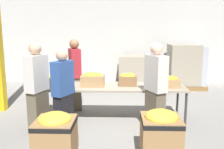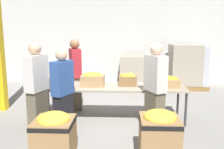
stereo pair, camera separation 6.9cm
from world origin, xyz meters
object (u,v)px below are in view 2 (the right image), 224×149
sorting_table (112,88)px  banana_box_0 (54,81)px  banana_box_1 (93,79)px  pallet_stack_0 (185,67)px  banana_box_3 (170,82)px  donation_bin_0 (54,133)px  volunteer_0 (76,75)px  volunteer_2 (37,89)px  volunteer_1 (155,89)px  volunteer_3 (63,93)px  pallet_stack_2 (189,67)px  banana_box_2 (128,79)px  pallet_stack_1 (136,72)px  donation_bin_1 (159,133)px

sorting_table → banana_box_0: banana_box_0 is taller
banana_box_0 → banana_box_1: size_ratio=0.82×
banana_box_0 → pallet_stack_0: size_ratio=0.28×
banana_box_3 → donation_bin_0: bearing=-142.1°
volunteer_0 → volunteer_2: volunteer_2 is taller
volunteer_1 → sorting_table: bearing=25.4°
volunteer_3 → pallet_stack_0: 4.94m
donation_bin_0 → banana_box_3: bearing=37.9°
banana_box_0 → volunteer_1: volunteer_1 is taller
volunteer_1 → pallet_stack_2: bearing=-48.9°
volunteer_1 → banana_box_2: bearing=8.4°
banana_box_2 → donation_bin_0: 2.12m
banana_box_2 → donation_bin_0: (-1.16, -1.70, -0.51)m
banana_box_1 → pallet_stack_1: bearing=70.4°
volunteer_3 → banana_box_2: bearing=-29.6°
volunteer_2 → donation_bin_0: (0.55, -0.90, -0.48)m
banana_box_2 → volunteer_0: size_ratio=0.22×
volunteer_0 → pallet_stack_0: size_ratio=1.19×
volunteer_0 → donation_bin_1: size_ratio=2.24×
volunteer_2 → pallet_stack_1: (2.02, 3.69, -0.32)m
volunteer_2 → donation_bin_1: 2.38m
pallet_stack_1 → pallet_stack_2: size_ratio=0.81×
volunteer_1 → pallet_stack_0: volunteer_1 is taller
donation_bin_1 → sorting_table: bearing=115.9°
banana_box_1 → volunteer_0: bearing=125.6°
volunteer_0 → donation_bin_1: bearing=15.9°
banana_box_1 → donation_bin_1: 2.06m
volunteer_3 → donation_bin_0: bearing=-151.1°
banana_box_1 → pallet_stack_1: 3.19m
banana_box_1 → pallet_stack_0: (2.67, 3.07, -0.19)m
volunteer_1 → pallet_stack_0: bearing=-47.3°
donation_bin_0 → pallet_stack_1: size_ratio=0.62×
banana_box_2 → volunteer_1: (0.50, -0.72, -0.03)m
volunteer_1 → volunteer_2: 2.20m
sorting_table → banana_box_1: 0.45m
banana_box_0 → volunteer_1: size_ratio=0.24×
donation_bin_1 → banana_box_0: bearing=141.9°
donation_bin_0 → banana_box_2: bearing=55.8°
volunteer_0 → pallet_stack_2: volunteer_0 is taller
banana_box_2 → volunteer_3: bearing=-144.9°
banana_box_2 → pallet_stack_2: bearing=55.6°
volunteer_3 → volunteer_2: bearing=110.0°
banana_box_2 → pallet_stack_0: size_ratio=0.27×
banana_box_2 → volunteer_0: volunteer_0 is taller
banana_box_3 → banana_box_2: bearing=171.9°
volunteer_2 → volunteer_3: 0.50m
volunteer_2 → banana_box_3: bearing=-56.2°
volunteer_0 → pallet_stack_2: 4.11m
banana_box_3 → volunteer_2: volunteer_2 is taller
donation_bin_0 → banana_box_0: bearing=104.5°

